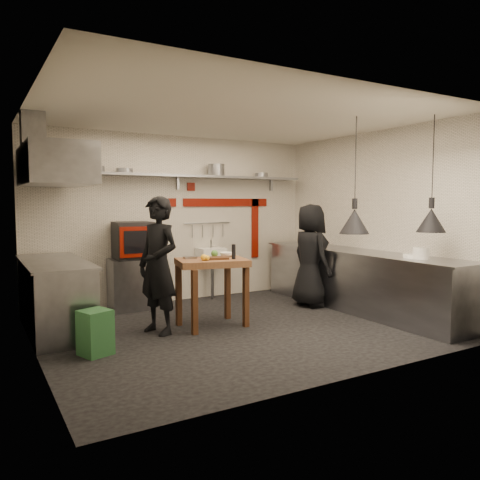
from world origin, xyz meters
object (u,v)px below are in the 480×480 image
green_bin (95,332)px  chef_left (158,265)px  combi_oven (133,240)px  prep_table (212,293)px  oven_stand (129,284)px  chef_right (311,255)px

green_bin → chef_left: size_ratio=0.28×
combi_oven → prep_table: bearing=-65.2°
oven_stand → green_bin: 2.21m
combi_oven → prep_table: size_ratio=0.63×
prep_table → green_bin: bearing=-153.2°
chef_left → chef_right: (2.69, 0.27, -0.05)m
green_bin → chef_right: bearing=11.8°
oven_stand → combi_oven: 0.69m
combi_oven → prep_table: combi_oven is taller
prep_table → chef_right: chef_right is taller
prep_table → chef_left: chef_left is taller
prep_table → oven_stand: bearing=126.0°
green_bin → chef_right: 3.72m
prep_table → combi_oven: bearing=124.4°
oven_stand → combi_oven: bearing=-28.5°
prep_table → chef_right: (1.94, 0.32, 0.37)m
combi_oven → chef_right: 2.83m
prep_table → chef_left: 0.86m
combi_oven → green_bin: bearing=-115.7°
green_bin → chef_left: (0.91, 0.48, 0.63)m
oven_stand → green_bin: oven_stand is taller
oven_stand → chef_left: bearing=-89.7°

